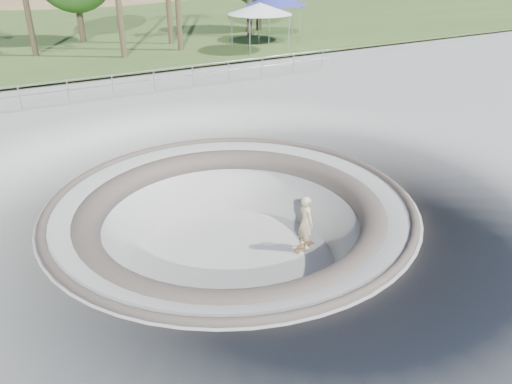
{
  "coord_description": "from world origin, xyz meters",
  "views": [
    {
      "loc": [
        -5.53,
        -11.15,
        6.47
      ],
      "look_at": [
        1.04,
        0.4,
        -0.1
      ],
      "focal_mm": 35.0,
      "sensor_mm": 36.0,
      "label": 1
    }
  ],
  "objects": [
    {
      "name": "skateboard",
      "position": [
        2.19,
        -0.59,
        -1.84
      ],
      "size": [
        0.79,
        0.4,
        0.08
      ],
      "color": "brown",
      "rests_on": "ground"
    },
    {
      "name": "grass_strip",
      "position": [
        0.0,
        34.0,
        0.22
      ],
      "size": [
        180.0,
        36.0,
        0.12
      ],
      "color": "#365221",
      "rests_on": "ground"
    },
    {
      "name": "skater",
      "position": [
        2.19,
        -0.59,
        -0.97
      ],
      "size": [
        0.43,
        0.64,
        1.71
      ],
      "primitive_type": "imported",
      "rotation": [
        0.0,
        0.0,
        1.54
      ],
      "color": "#CDB784",
      "rests_on": "skateboard"
    },
    {
      "name": "canopy_blue",
      "position": [
        14.42,
        20.99,
        3.03
      ],
      "size": [
        5.77,
        5.77,
        3.14
      ],
      "color": "#97989F",
      "rests_on": "ground"
    },
    {
      "name": "canopy_white",
      "position": [
        11.33,
        18.0,
        2.88
      ],
      "size": [
        5.86,
        5.86,
        2.97
      ],
      "color": "#97989F",
      "rests_on": "ground"
    },
    {
      "name": "safety_railing",
      "position": [
        0.0,
        12.0,
        0.69
      ],
      "size": [
        25.0,
        0.06,
        1.03
      ],
      "color": "#97989F",
      "rests_on": "ground"
    },
    {
      "name": "skate_bowl",
      "position": [
        0.0,
        0.0,
        -1.83
      ],
      "size": [
        14.0,
        14.0,
        4.1
      ],
      "color": "#9A9A95",
      "rests_on": "ground"
    },
    {
      "name": "ground",
      "position": [
        0.0,
        0.0,
        0.0
      ],
      "size": [
        180.0,
        180.0,
        0.0
      ],
      "primitive_type": "plane",
      "color": "#9A9A95",
      "rests_on": "ground"
    },
    {
      "name": "distant_hills",
      "position": [
        3.78,
        57.17,
        -7.02
      ],
      "size": [
        103.2,
        45.0,
        28.6
      ],
      "color": "brown",
      "rests_on": "ground"
    }
  ]
}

